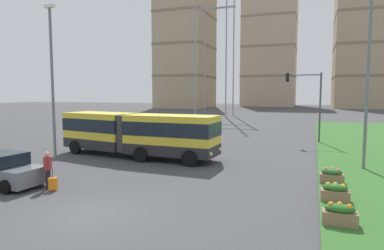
% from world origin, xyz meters
% --- Properties ---
extents(ground_plane, '(260.00, 260.00, 0.00)m').
position_xyz_m(ground_plane, '(0.00, 0.00, 0.00)').
color(ground_plane, '#424244').
extents(articulated_bus, '(12.03, 3.98, 3.00)m').
position_xyz_m(articulated_bus, '(-3.97, 10.57, 1.65)').
color(articulated_bus, yellow).
rests_on(articulated_bus, ground).
extents(car_maroon_sedan, '(4.61, 2.50, 1.58)m').
position_xyz_m(car_maroon_sedan, '(-6.04, 19.39, 0.75)').
color(car_maroon_sedan, maroon).
rests_on(car_maroon_sedan, ground).
extents(car_grey_wagon, '(4.53, 2.31, 1.58)m').
position_xyz_m(car_grey_wagon, '(-6.54, 1.95, 0.75)').
color(car_grey_wagon, slate).
rests_on(car_grey_wagon, ground).
extents(pedestrian_crossing, '(0.36, 0.53, 1.74)m').
position_xyz_m(pedestrian_crossing, '(-3.97, 2.26, 1.00)').
color(pedestrian_crossing, black).
rests_on(pedestrian_crossing, ground).
extents(rolling_suitcase, '(0.43, 0.37, 0.97)m').
position_xyz_m(rolling_suitcase, '(-3.52, 2.06, 0.31)').
color(rolling_suitcase, orange).
rests_on(rolling_suitcase, ground).
extents(flower_planter_0, '(1.10, 0.56, 0.74)m').
position_xyz_m(flower_planter_0, '(8.48, 2.00, 0.43)').
color(flower_planter_0, '#937051').
rests_on(flower_planter_0, grass_median).
extents(flower_planter_1, '(1.10, 0.56, 0.74)m').
position_xyz_m(flower_planter_1, '(8.48, 4.63, 0.43)').
color(flower_planter_1, '#937051').
rests_on(flower_planter_1, grass_median).
extents(flower_planter_2, '(1.10, 0.56, 0.74)m').
position_xyz_m(flower_planter_2, '(8.48, 7.52, 0.43)').
color(flower_planter_2, '#937051').
rests_on(flower_planter_2, grass_median).
extents(traffic_light_far_right, '(3.24, 0.28, 6.26)m').
position_xyz_m(traffic_light_far_right, '(7.09, 22.00, 4.24)').
color(traffic_light_far_right, '#474C51').
rests_on(traffic_light_far_right, ground).
extents(streetlight_left, '(0.70, 0.28, 10.06)m').
position_xyz_m(streetlight_left, '(-8.50, 7.74, 5.48)').
color(streetlight_left, slate).
rests_on(streetlight_left, ground).
extents(streetlight_median, '(0.70, 0.28, 10.18)m').
position_xyz_m(streetlight_median, '(10.38, 11.58, 5.54)').
color(streetlight_median, slate).
rests_on(streetlight_median, ground).
extents(apartment_tower_west, '(14.49, 18.35, 45.98)m').
position_xyz_m(apartment_tower_west, '(-30.00, 88.19, 23.01)').
color(apartment_tower_west, tan).
rests_on(apartment_tower_west, ground).
extents(apartment_tower_westcentre, '(17.65, 17.19, 39.46)m').
position_xyz_m(apartment_tower_westcentre, '(-7.56, 111.76, 19.75)').
color(apartment_tower_westcentre, '#C6B299').
rests_on(apartment_tower_westcentre, ground).
extents(apartment_tower_centre, '(14.23, 20.02, 54.37)m').
position_xyz_m(apartment_tower_centre, '(19.94, 104.38, 27.21)').
color(apartment_tower_centre, tan).
rests_on(apartment_tower_centre, ground).
extents(transmission_pylon, '(9.00, 6.24, 31.57)m').
position_xyz_m(transmission_pylon, '(-10.79, 53.72, 17.21)').
color(transmission_pylon, gray).
rests_on(transmission_pylon, ground).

